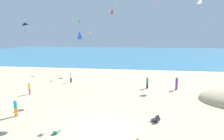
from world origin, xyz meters
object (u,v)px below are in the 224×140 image
person_3 (16,106)px  cooler_box (57,131)px  kite_orange (90,33)px  kite_black (25,24)px  person_2 (177,82)px  person_5 (29,88)px  person_0 (71,77)px  kite_pink (157,2)px  kite_blue (80,35)px  kite_green (80,21)px  kite_red (112,12)px  beach_chair_near_camera (156,119)px  person_4 (147,82)px  kite_white (199,0)px

person_3 → cooler_box: bearing=66.7°
person_3 → kite_orange: size_ratio=1.27×
person_3 → kite_black: kite_black is taller
person_2 → person_5: 18.42m
cooler_box → person_0: person_0 is taller
kite_pink → person_5: bearing=-143.9°
kite_black → kite_blue: kite_black is taller
person_0 → kite_black: kite_black is taller
kite_green → kite_blue: (4.81, -15.76, -2.48)m
kite_red → kite_blue: kite_red is taller
kite_black → kite_orange: kite_black is taller
kite_pink → kite_red: size_ratio=0.82×
beach_chair_near_camera → person_5: 15.52m
kite_blue → person_2: bearing=19.6°
person_2 → kite_orange: (-13.29, 7.60, 6.35)m
kite_black → kite_blue: size_ratio=0.76×
person_2 → person_3: (-15.65, -10.37, -0.10)m
kite_green → person_3: bearing=-88.3°
person_5 → person_2: bearing=-53.7°
person_4 → kite_red: size_ratio=1.23×
person_4 → kite_green: size_ratio=1.00×
person_3 → kite_black: 8.56m
kite_white → kite_black: bearing=-149.3°
kite_green → kite_blue: kite_green is taller
kite_pink → kite_blue: kite_pink is taller
kite_white → kite_orange: kite_white is taller
cooler_box → person_2: 16.73m
beach_chair_near_camera → kite_red: (-6.70, 22.27, 11.01)m
cooler_box → kite_orange: bearing=96.9°
person_3 → kite_blue: kite_blue is taller
person_3 → kite_white: size_ratio=0.84×
person_0 → kite_green: size_ratio=0.94×
beach_chair_near_camera → person_2: bearing=-75.0°
kite_red → kite_white: bearing=-25.2°
person_4 → kite_black: (-13.04, -6.28, 7.34)m
cooler_box → kite_green: bearing=102.7°
person_3 → person_4: bearing=134.3°
kite_pink → kite_red: (-7.82, 5.37, -0.70)m
cooler_box → kite_blue: 11.09m
kite_black → kite_pink: bearing=42.1°
cooler_box → person_5: 10.99m
kite_orange → person_5: bearing=-111.1°
person_0 → kite_orange: size_ratio=1.18×
cooler_box → kite_black: (-5.95, 6.64, 8.07)m
kite_black → person_0: bearing=76.8°
cooler_box → kite_black: 12.03m
person_4 → kite_white: 14.49m
person_0 → person_4: (11.19, -1.65, 0.05)m
person_0 → person_2: bearing=12.5°
kite_green → kite_red: 6.47m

